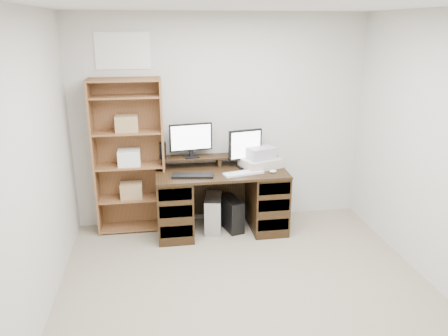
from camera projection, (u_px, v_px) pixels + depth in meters
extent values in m
cube|color=gray|center=(256.00, 314.00, 3.74)|extent=(3.50, 4.00, 0.02)
cube|color=white|center=(265.00, 0.00, 2.95)|extent=(3.50, 4.00, 0.02)
cube|color=beige|center=(221.00, 121.00, 5.23)|extent=(3.50, 0.02, 2.50)
cube|color=beige|center=(17.00, 188.00, 3.08)|extent=(0.02, 4.00, 2.50)
cube|color=white|center=(123.00, 51.00, 4.79)|extent=(0.60, 0.01, 0.40)
cube|color=black|center=(221.00, 172.00, 5.03)|extent=(1.50, 0.70, 0.03)
cube|color=black|center=(175.00, 205.00, 5.06)|extent=(0.40, 0.66, 0.72)
cube|color=black|center=(267.00, 199.00, 5.23)|extent=(0.40, 0.66, 0.72)
cube|color=black|center=(217.00, 189.00, 5.45)|extent=(1.48, 0.02, 0.65)
cube|color=black|center=(177.00, 232.00, 4.81)|extent=(0.36, 0.01, 0.14)
cube|color=black|center=(176.00, 212.00, 4.74)|extent=(0.36, 0.01, 0.14)
cube|color=black|center=(175.00, 194.00, 4.68)|extent=(0.36, 0.01, 0.14)
cube|color=black|center=(273.00, 225.00, 4.98)|extent=(0.36, 0.01, 0.14)
cube|color=black|center=(274.00, 205.00, 4.90)|extent=(0.36, 0.01, 0.14)
cube|color=black|center=(275.00, 189.00, 4.84)|extent=(0.36, 0.01, 0.14)
cube|color=black|center=(164.00, 164.00, 5.12)|extent=(0.04, 0.20, 0.10)
cube|color=black|center=(219.00, 161.00, 5.21)|extent=(0.04, 0.20, 0.10)
cube|color=black|center=(271.00, 159.00, 5.31)|extent=(0.04, 0.20, 0.10)
cube|color=black|center=(218.00, 156.00, 5.19)|extent=(1.40, 0.22, 0.02)
cube|color=black|center=(192.00, 157.00, 5.12)|extent=(0.18, 0.15, 0.01)
cube|color=black|center=(191.00, 152.00, 5.12)|extent=(0.05, 0.03, 0.09)
cube|color=black|center=(191.00, 137.00, 5.07)|extent=(0.50, 0.10, 0.32)
cube|color=white|center=(191.00, 137.00, 5.05)|extent=(0.46, 0.07, 0.28)
cube|color=black|center=(246.00, 166.00, 5.16)|extent=(0.22, 0.19, 0.02)
cube|color=black|center=(245.00, 161.00, 5.16)|extent=(0.06, 0.04, 0.11)
cube|color=black|center=(245.00, 145.00, 5.10)|extent=(0.41, 0.12, 0.35)
cube|color=white|center=(246.00, 145.00, 5.08)|extent=(0.36, 0.08, 0.31)
cube|color=black|center=(163.00, 150.00, 5.08)|extent=(0.08, 0.08, 0.19)
cube|color=black|center=(193.00, 176.00, 4.83)|extent=(0.48, 0.22, 0.03)
cube|color=silver|center=(243.00, 173.00, 4.91)|extent=(0.48, 0.24, 0.02)
ellipsoid|color=white|center=(273.00, 171.00, 4.96)|extent=(0.10, 0.09, 0.03)
cube|color=#BFB5A6|center=(260.00, 163.00, 5.14)|extent=(0.52, 0.46, 0.11)
cube|color=#9BA0A6|center=(261.00, 153.00, 5.11)|extent=(0.37, 0.31, 0.13)
cube|color=#ACAEB3|center=(213.00, 213.00, 5.21)|extent=(0.26, 0.45, 0.42)
cube|color=black|center=(232.00, 214.00, 5.23)|extent=(0.26, 0.42, 0.39)
cube|color=#19FF33|center=(238.00, 213.00, 5.04)|extent=(0.01, 0.01, 0.01)
cube|color=brown|center=(94.00, 159.00, 4.95)|extent=(0.02, 0.30, 1.80)
cube|color=brown|center=(163.00, 156.00, 5.07)|extent=(0.02, 0.30, 1.80)
cube|color=brown|center=(130.00, 154.00, 5.14)|extent=(0.80, 0.01, 1.80)
cube|color=brown|center=(134.00, 226.00, 5.28)|extent=(0.75, 0.28, 0.02)
cube|color=brown|center=(132.00, 198.00, 5.16)|extent=(0.75, 0.28, 0.02)
cube|color=brown|center=(130.00, 166.00, 5.04)|extent=(0.75, 0.28, 0.02)
cube|color=brown|center=(127.00, 132.00, 4.92)|extent=(0.75, 0.28, 0.02)
cube|color=brown|center=(125.00, 97.00, 4.79)|extent=(0.75, 0.28, 0.02)
cube|color=brown|center=(124.00, 80.00, 4.73)|extent=(0.75, 0.28, 0.02)
cube|color=#A07F54|center=(131.00, 190.00, 5.13)|extent=(0.25, 0.20, 0.18)
cube|color=white|center=(129.00, 158.00, 5.01)|extent=(0.25, 0.20, 0.18)
cube|color=#A07F54|center=(127.00, 123.00, 4.88)|extent=(0.25, 0.20, 0.18)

